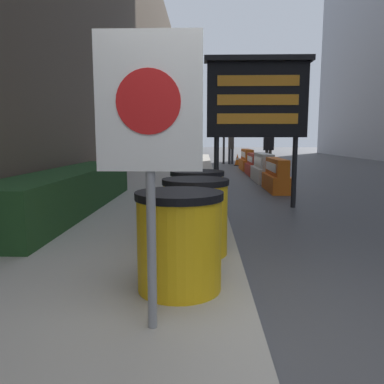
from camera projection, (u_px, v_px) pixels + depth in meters
name	position (u px, v px, depth m)	size (l,w,h in m)	color
ground_plane	(268.00, 371.00, 2.23)	(120.00, 120.00, 0.00)	#474749
hedge_strip	(71.00, 190.00, 6.48)	(0.90, 5.21, 0.70)	#1E421E
barrel_drum_foreground	(179.00, 241.00, 3.06)	(0.71, 0.71, 0.81)	yellow
barrel_drum_middle	(195.00, 216.00, 4.02)	(0.71, 0.71, 0.81)	yellow
barrel_drum_back	(197.00, 201.00, 4.99)	(0.71, 0.71, 0.81)	yellow
warning_sign	(149.00, 125.00, 2.28)	(0.65, 0.08, 1.87)	gray
message_board	(257.00, 99.00, 7.28)	(2.07, 0.36, 2.93)	black
jersey_barrier_orange_far	(276.00, 177.00, 9.89)	(0.51, 1.76, 0.86)	orange
jersey_barrier_white	(263.00, 169.00, 12.12)	(0.57, 2.01, 0.91)	silver
jersey_barrier_red_striped	(254.00, 165.00, 14.30)	(0.54, 1.82, 0.82)	red
jersey_barrier_orange_near	(247.00, 161.00, 16.68)	(0.54, 2.09, 0.92)	orange
traffic_cone_near	(237.00, 160.00, 19.24)	(0.34, 0.34, 0.61)	black
traffic_light_near_curb	(224.00, 106.00, 20.30)	(0.28, 0.45, 4.33)	#2D2D30
pedestrian_worker	(269.00, 146.00, 17.26)	(0.48, 0.30, 1.76)	#514C42
pedestrian_passerby	(231.00, 145.00, 20.39)	(0.29, 0.46, 1.72)	#333338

